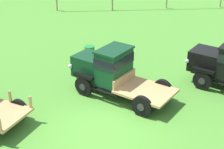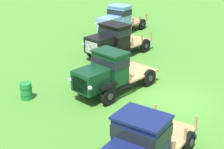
% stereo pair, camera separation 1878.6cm
% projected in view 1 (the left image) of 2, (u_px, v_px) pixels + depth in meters
% --- Properties ---
extents(ground_plane, '(240.00, 240.00, 0.00)m').
position_uv_depth(ground_plane, '(103.00, 129.00, 12.93)').
color(ground_plane, '#47842D').
extents(vintage_truck_midrow_center, '(4.73, 4.29, 2.16)m').
position_uv_depth(vintage_truck_midrow_center, '(111.00, 70.00, 15.06)').
color(vintage_truck_midrow_center, black).
rests_on(vintage_truck_midrow_center, ground).
extents(oil_drum_beside_row, '(0.58, 0.58, 0.82)m').
position_uv_depth(oil_drum_beside_row, '(90.00, 53.00, 18.71)').
color(oil_drum_beside_row, '#1E7F33').
rests_on(oil_drum_beside_row, ground).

